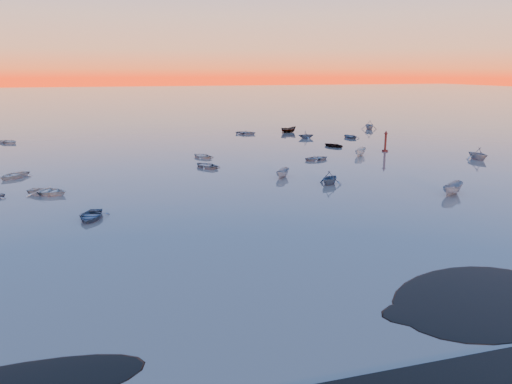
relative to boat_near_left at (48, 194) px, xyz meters
name	(u,v)px	position (x,y,z in m)	size (l,w,h in m)	color
ground	(173,126)	(21.83, 63.49, 0.00)	(600.00, 600.00, 0.00)	#645A54
mud_lobes	(432,337)	(21.83, -37.51, 0.01)	(140.00, 6.00, 0.07)	black
moored_fleet	(214,159)	(21.83, 16.49, 0.00)	(124.00, 58.00, 1.20)	silver
boat_near_left	(48,194)	(0.00, 0.00, 0.00)	(4.44, 1.85, 1.11)	silver
boat_near_center	(452,194)	(42.18, -12.51, 0.00)	(3.75, 1.59, 1.30)	gray
boat_near_right	(477,159)	(60.07, 4.93, 0.00)	(3.98, 1.79, 1.39)	gray
channel_marker	(385,143)	(50.63, 15.63, 1.40)	(1.00, 1.00, 3.55)	#41100D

